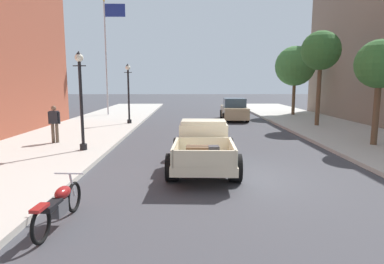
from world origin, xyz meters
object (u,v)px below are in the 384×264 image
Objects in this scene: car_background_tan at (234,110)px; pedestrian_sidewalk_left at (54,122)px; street_tree_second at (321,51)px; hotrod_truck_cream at (203,145)px; street_lamp_near at (81,93)px; street_lamp_far at (128,89)px; flagpole at (108,45)px; street_tree_nearest at (380,65)px; street_tree_third at (295,66)px; motorcycle_parked at (59,204)px.

car_background_tan is 2.64× the size of pedestrian_sidewalk_left.
hotrod_truck_cream is at bearing -127.94° from street_tree_second.
street_lamp_near reaches higher than hotrod_truck_cream.
hotrod_truck_cream is 0.87× the size of street_tree_second.
flagpole reaches higher than street_lamp_far.
street_lamp_near is 0.87× the size of street_tree_nearest.
street_tree_third is (5.29, 2.74, 3.35)m from car_background_tan.
street_lamp_near reaches higher than pedestrian_sidewalk_left.
street_tree_third is (8.21, 16.54, 3.36)m from hotrod_truck_cream.
hotrod_truck_cream is at bearing -67.46° from flagpole.
flagpole is 1.64× the size of street_tree_third.
flagpole is (-2.59, 5.95, 3.39)m from street_lamp_far.
car_background_tan is 0.47× the size of flagpole.
pedestrian_sidewalk_left is 0.43× the size of street_lamp_near.
street_lamp_near is at bearing -175.30° from street_tree_nearest.
car_background_tan is 13.69m from pedestrian_sidewalk_left.
street_tree_third is (14.64, 12.73, 3.03)m from pedestrian_sidewalk_left.
motorcycle_parked is 0.23× the size of flagpole.
hotrod_truck_cream is 2.36× the size of motorcycle_parked.
street_lamp_far is at bearing 174.53° from street_tree_second.
street_tree_nearest reaches higher than hotrod_truck_cream.
pedestrian_sidewalk_left is at bearing 137.18° from street_lamp_near.
motorcycle_parked is 1.29× the size of pedestrian_sidewalk_left.
hotrod_truck_cream is 5.41m from street_lamp_near.
street_tree_second is (11.94, -1.14, 2.29)m from street_lamp_far.
flagpole is at bearing 136.76° from street_tree_nearest.
street_tree_second is at bearing 52.06° from hotrod_truck_cream.
car_background_tan is at bearing 22.05° from street_lamp_far.
pedestrian_sidewalk_left is at bearing -106.26° from street_lamp_far.
street_lamp_near is 1.00× the size of street_lamp_far.
street_lamp_far is at bearing 73.74° from pedestrian_sidewalk_left.
flagpole is at bearing 153.98° from street_tree_second.
street_lamp_near is at bearing -123.14° from car_background_tan.
flagpole reaches higher than hotrod_truck_cream.
street_tree_third reaches higher than hotrod_truck_cream.
hotrod_truck_cream is 11.81m from street_lamp_far.
car_background_tan is at bearing -152.63° from street_tree_third.
street_lamp_far is 13.92m from street_tree_third.
street_tree_nearest is (10.55, 7.74, 3.09)m from motorcycle_parked.
street_tree_third is (0.69, 13.36, 0.58)m from street_tree_nearest.
street_tree_nearest is at bearing -32.81° from street_lamp_far.
car_background_tan is (2.91, 13.80, 0.01)m from hotrod_truck_cream.
street_tree_nearest is 0.77× the size of street_tree_second.
hotrod_truck_cream is 7.48m from pedestrian_sidewalk_left.
motorcycle_parked is 0.48× the size of street_tree_nearest.
hotrod_truck_cream is 0.55× the size of flagpole.
pedestrian_sidewalk_left reaches higher than hotrod_truck_cream.
street_lamp_far is 12.21m from street_tree_second.
street_lamp_near is 0.69× the size of street_tree_third.
street_tree_nearest is at bearing -92.98° from street_tree_third.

